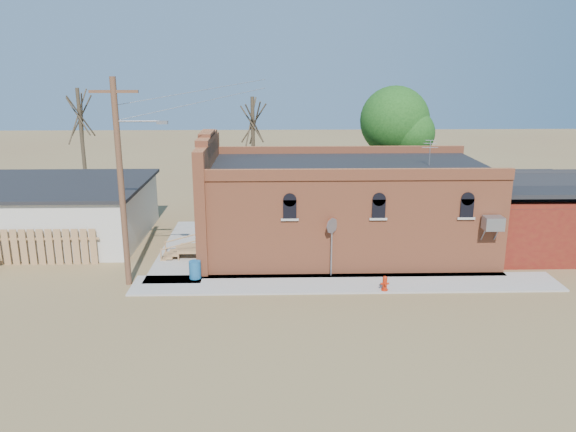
{
  "coord_description": "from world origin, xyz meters",
  "views": [
    {
      "loc": [
        -1.7,
        -22.29,
        9.56
      ],
      "look_at": [
        -1.03,
        3.72,
        2.4
      ],
      "focal_mm": 35.0,
      "sensor_mm": 36.0,
      "label": 1
    }
  ],
  "objects_px": {
    "fire_hydrant": "(385,283)",
    "stop_sign": "(332,231)",
    "brick_bar": "(339,208)",
    "utility_pole": "(122,179)",
    "trash_barrel": "(195,270)"
  },
  "relations": [
    {
      "from": "stop_sign",
      "to": "trash_barrel",
      "type": "relative_size",
      "value": 3.39
    },
    {
      "from": "utility_pole",
      "to": "trash_barrel",
      "type": "distance_m",
      "value": 5.16
    },
    {
      "from": "brick_bar",
      "to": "utility_pole",
      "type": "relative_size",
      "value": 1.82
    },
    {
      "from": "brick_bar",
      "to": "fire_hydrant",
      "type": "distance_m",
      "value": 5.99
    },
    {
      "from": "utility_pole",
      "to": "stop_sign",
      "type": "relative_size",
      "value": 3.25
    },
    {
      "from": "trash_barrel",
      "to": "fire_hydrant",
      "type": "bearing_deg",
      "value": -10.97
    },
    {
      "from": "stop_sign",
      "to": "trash_barrel",
      "type": "height_order",
      "value": "stop_sign"
    },
    {
      "from": "fire_hydrant",
      "to": "trash_barrel",
      "type": "distance_m",
      "value": 8.48
    },
    {
      "from": "fire_hydrant",
      "to": "utility_pole",
      "type": "bearing_deg",
      "value": 166.35
    },
    {
      "from": "brick_bar",
      "to": "utility_pole",
      "type": "bearing_deg",
      "value": -156.31
    },
    {
      "from": "brick_bar",
      "to": "fire_hydrant",
      "type": "height_order",
      "value": "brick_bar"
    },
    {
      "from": "brick_bar",
      "to": "trash_barrel",
      "type": "bearing_deg",
      "value": -150.78
    },
    {
      "from": "utility_pole",
      "to": "stop_sign",
      "type": "xyz_separation_m",
      "value": [
        9.04,
        0.6,
        -2.57
      ]
    },
    {
      "from": "utility_pole",
      "to": "trash_barrel",
      "type": "xyz_separation_m",
      "value": [
        2.84,
        0.41,
        -4.28
      ]
    },
    {
      "from": "fire_hydrant",
      "to": "stop_sign",
      "type": "height_order",
      "value": "stop_sign"
    }
  ]
}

